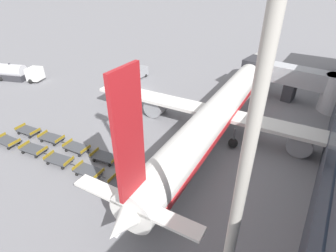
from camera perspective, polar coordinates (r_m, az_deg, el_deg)
name	(u,v)px	position (r m, az deg, el deg)	size (l,w,h in m)	color
ground_plane	(139,91)	(47.95, -6.35, 7.67)	(500.00, 500.00, 0.00)	gray
jet_bridge	(305,83)	(46.91, 27.75, 8.35)	(17.12, 5.91, 5.81)	#B2B5BA
airplane	(223,106)	(34.97, 11.97, 4.25)	(38.01, 46.33, 14.19)	white
fuel_tanker_primary	(17,73)	(60.19, -30.09, 9.95)	(9.62, 5.83, 3.29)	white
service_van	(137,73)	(53.33, -6.81, 11.29)	(2.48, 5.50, 1.99)	gray
baggage_dolly_row_near_col_a	(8,141)	(37.84, -31.53, -2.84)	(3.75, 1.89, 0.92)	#424449
baggage_dolly_row_near_col_b	(33,149)	(34.69, -27.24, -4.53)	(3.78, 2.06, 0.92)	#424449
baggage_dolly_row_near_col_c	(59,160)	(31.65, -22.63, -6.82)	(3.78, 2.09, 0.92)	#424449
baggage_dolly_row_near_col_d	(89,171)	(28.98, -16.89, -9.40)	(3.76, 1.94, 0.92)	#424449
baggage_dolly_row_near_col_e	(125,184)	(26.69, -9.35, -12.32)	(3.75, 1.90, 0.92)	#424449
baggage_dolly_row_mid_a_col_a	(28,131)	(38.97, -28.16, -0.91)	(3.76, 1.94, 0.92)	#424449
baggage_dolly_row_mid_a_col_b	(52,138)	(35.97, -24.02, -2.42)	(3.78, 2.04, 0.92)	#424449
baggage_dolly_row_mid_a_col_c	(77,148)	(32.96, -19.26, -4.49)	(3.76, 1.91, 0.92)	#424449
baggage_dolly_row_mid_a_col_d	(105,157)	(30.50, -13.53, -6.58)	(3.78, 2.05, 0.92)	#424449
baggage_dolly_row_mid_a_col_e	(139,168)	(28.39, -6.31, -8.98)	(3.78, 2.02, 0.92)	#424449
apron_light_mast	(255,116)	(9.75, 18.40, 2.05)	(2.00, 0.70, 24.70)	#ADA89E
stand_guidance_stripe	(176,164)	(29.46, 1.86, -8.28)	(1.84, 21.38, 0.01)	white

